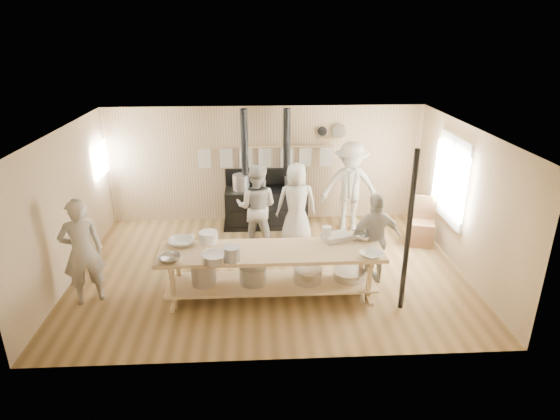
{
  "coord_description": "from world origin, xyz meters",
  "views": [
    {
      "loc": [
        -0.22,
        -7.63,
        4.2
      ],
      "look_at": [
        0.2,
        0.2,
        1.1
      ],
      "focal_mm": 30.0,
      "sensor_mm": 36.0,
      "label": 1
    }
  ],
  "objects_px": {
    "cook_left": "(257,207)",
    "roasting_pan": "(337,237)",
    "chair": "(422,231)",
    "prep_table": "(271,268)",
    "cook_right": "(375,239)",
    "stove": "(266,203)",
    "cook_center": "(296,203)",
    "cook_by_window": "(350,187)",
    "cook_far_left": "(82,252)"
  },
  "relations": [
    {
      "from": "cook_center",
      "to": "cook_right",
      "type": "distance_m",
      "value": 2.1
    },
    {
      "from": "cook_left",
      "to": "cook_right",
      "type": "height_order",
      "value": "cook_left"
    },
    {
      "from": "cook_center",
      "to": "cook_by_window",
      "type": "height_order",
      "value": "cook_by_window"
    },
    {
      "from": "cook_right",
      "to": "cook_by_window",
      "type": "bearing_deg",
      "value": -100.75
    },
    {
      "from": "stove",
      "to": "chair",
      "type": "relative_size",
      "value": 2.65
    },
    {
      "from": "chair",
      "to": "prep_table",
      "type": "bearing_deg",
      "value": -131.54
    },
    {
      "from": "prep_table",
      "to": "cook_by_window",
      "type": "distance_m",
      "value": 3.26
    },
    {
      "from": "cook_far_left",
      "to": "cook_center",
      "type": "relative_size",
      "value": 1.06
    },
    {
      "from": "prep_table",
      "to": "cook_far_left",
      "type": "relative_size",
      "value": 2.02
    },
    {
      "from": "cook_far_left",
      "to": "cook_right",
      "type": "relative_size",
      "value": 1.1
    },
    {
      "from": "stove",
      "to": "cook_left",
      "type": "relative_size",
      "value": 1.5
    },
    {
      "from": "cook_far_left",
      "to": "chair",
      "type": "relative_size",
      "value": 1.82
    },
    {
      "from": "cook_left",
      "to": "cook_by_window",
      "type": "height_order",
      "value": "cook_by_window"
    },
    {
      "from": "stove",
      "to": "chair",
      "type": "distance_m",
      "value": 3.38
    },
    {
      "from": "stove",
      "to": "cook_center",
      "type": "distance_m",
      "value": 1.13
    },
    {
      "from": "stove",
      "to": "cook_left",
      "type": "xyz_separation_m",
      "value": [
        -0.21,
        -1.14,
        0.35
      ]
    },
    {
      "from": "cook_left",
      "to": "roasting_pan",
      "type": "bearing_deg",
      "value": 145.02
    },
    {
      "from": "stove",
      "to": "cook_right",
      "type": "height_order",
      "value": "stove"
    },
    {
      "from": "cook_far_left",
      "to": "cook_right",
      "type": "bearing_deg",
      "value": 160.6
    },
    {
      "from": "prep_table",
      "to": "cook_center",
      "type": "height_order",
      "value": "cook_center"
    },
    {
      "from": "chair",
      "to": "roasting_pan",
      "type": "distance_m",
      "value": 2.62
    },
    {
      "from": "prep_table",
      "to": "cook_left",
      "type": "bearing_deg",
      "value": 96.41
    },
    {
      "from": "chair",
      "to": "cook_by_window",
      "type": "bearing_deg",
      "value": 167.05
    },
    {
      "from": "cook_by_window",
      "to": "cook_center",
      "type": "bearing_deg",
      "value": -145.7
    },
    {
      "from": "stove",
      "to": "cook_left",
      "type": "height_order",
      "value": "stove"
    },
    {
      "from": "cook_center",
      "to": "stove",
      "type": "bearing_deg",
      "value": -60.1
    },
    {
      "from": "cook_right",
      "to": "cook_by_window",
      "type": "height_order",
      "value": "cook_by_window"
    },
    {
      "from": "cook_by_window",
      "to": "prep_table",
      "type": "bearing_deg",
      "value": -114.44
    },
    {
      "from": "cook_far_left",
      "to": "cook_by_window",
      "type": "distance_m",
      "value": 5.46
    },
    {
      "from": "chair",
      "to": "roasting_pan",
      "type": "xyz_separation_m",
      "value": [
        -2.04,
        -1.52,
        0.61
      ]
    },
    {
      "from": "cook_center",
      "to": "cook_right",
      "type": "relative_size",
      "value": 1.04
    },
    {
      "from": "prep_table",
      "to": "cook_right",
      "type": "bearing_deg",
      "value": 12.35
    },
    {
      "from": "stove",
      "to": "cook_by_window",
      "type": "height_order",
      "value": "stove"
    },
    {
      "from": "prep_table",
      "to": "stove",
      "type": "bearing_deg",
      "value": 89.96
    },
    {
      "from": "prep_table",
      "to": "cook_far_left",
      "type": "xyz_separation_m",
      "value": [
        -2.97,
        0.03,
        0.37
      ]
    },
    {
      "from": "stove",
      "to": "chair",
      "type": "height_order",
      "value": "stove"
    },
    {
      "from": "cook_far_left",
      "to": "chair",
      "type": "height_order",
      "value": "cook_far_left"
    },
    {
      "from": "stove",
      "to": "cook_by_window",
      "type": "relative_size",
      "value": 1.32
    },
    {
      "from": "cook_far_left",
      "to": "cook_by_window",
      "type": "height_order",
      "value": "cook_by_window"
    },
    {
      "from": "roasting_pan",
      "to": "chair",
      "type": "bearing_deg",
      "value": 36.79
    },
    {
      "from": "stove",
      "to": "chair",
      "type": "xyz_separation_m",
      "value": [
        3.16,
        -1.16,
        -0.23
      ]
    },
    {
      "from": "cook_left",
      "to": "cook_by_window",
      "type": "xyz_separation_m",
      "value": [
        2.02,
        0.79,
        0.12
      ]
    },
    {
      "from": "prep_table",
      "to": "cook_right",
      "type": "xyz_separation_m",
      "value": [
        1.79,
        0.39,
        0.29
      ]
    },
    {
      "from": "cook_right",
      "to": "cook_center",
      "type": "bearing_deg",
      "value": -65.69
    },
    {
      "from": "stove",
      "to": "cook_left",
      "type": "distance_m",
      "value": 1.21
    },
    {
      "from": "cook_left",
      "to": "cook_right",
      "type": "bearing_deg",
      "value": 157.6
    },
    {
      "from": "roasting_pan",
      "to": "cook_center",
      "type": "bearing_deg",
      "value": 106.52
    },
    {
      "from": "cook_left",
      "to": "roasting_pan",
      "type": "distance_m",
      "value": 2.05
    },
    {
      "from": "stove",
      "to": "cook_far_left",
      "type": "xyz_separation_m",
      "value": [
        -2.97,
        -2.99,
        0.37
      ]
    },
    {
      "from": "stove",
      "to": "roasting_pan",
      "type": "xyz_separation_m",
      "value": [
        1.13,
        -2.69,
        0.38
      ]
    }
  ]
}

